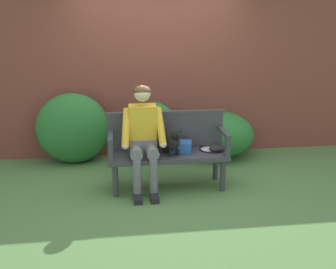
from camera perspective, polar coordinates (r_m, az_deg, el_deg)
ground_plane at (r=5.16m, az=0.00°, el=-7.67°), size 40.00×40.00×0.00m
brick_garden_fence at (r=6.25m, az=-1.77°, el=8.33°), size 8.00×0.30×2.43m
hedge_bush_mid_right at (r=6.08m, az=-2.13°, el=0.62°), size 0.76×0.58×0.89m
hedge_bush_far_right at (r=6.18m, az=2.17°, el=-0.60°), size 0.80×0.73×0.58m
hedge_bush_far_left at (r=6.22m, az=7.44°, el=0.02°), size 1.09×0.98×0.71m
hedge_bush_mid_left at (r=6.02m, az=-13.70°, el=0.85°), size 1.08×0.65×1.07m
garden_bench at (r=5.01m, az=0.00°, el=-3.46°), size 1.51×0.50×0.47m
bench_backrest at (r=5.11m, az=-0.31°, el=0.75°), size 1.55×0.06×0.50m
bench_armrest_left_end at (r=4.80m, az=-8.38°, el=-1.17°), size 0.06×0.50×0.28m
bench_armrest_right_end at (r=4.98m, az=8.34°, el=-0.52°), size 0.06×0.50×0.28m
person_seated at (r=4.86m, az=-3.63°, el=0.04°), size 0.56×0.65×1.34m
dog_on_bench at (r=4.88m, az=0.64°, el=-0.83°), size 0.27×0.38×0.38m
tennis_racket at (r=5.16m, az=5.96°, el=-2.06°), size 0.45×0.55×0.03m
baseball_glove at (r=5.08m, az=7.16°, el=-1.97°), size 0.26×0.23×0.09m
sports_bag at (r=5.02m, az=1.84°, el=-1.77°), size 0.31×0.25×0.14m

